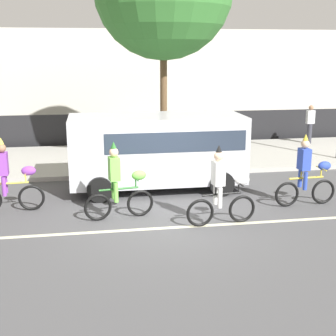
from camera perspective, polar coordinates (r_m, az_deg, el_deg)
The scene contains 11 objects.
ground_plane at distance 11.39m, azimuth 0.13°, elevation -6.38°, with size 80.00×80.00×0.00m, color #4C4C4F.
road_centre_line at distance 10.93m, azimuth 0.56°, elevation -7.26°, with size 36.00×0.14×0.01m, color beige.
sidewalk_curb at distance 17.56m, azimuth -3.37°, elevation 1.21°, with size 60.00×5.00×0.15m, color #ADAAA3.
fence_line at distance 20.27m, azimuth -4.27°, elevation 4.74°, with size 40.00×0.08×1.40m, color black.
building_backdrop at distance 28.72m, azimuth -3.45°, elevation 11.20°, with size 28.00×8.00×5.08m, color beige.
parade_cyclist_purple at distance 12.39m, azimuth -18.82°, elevation -1.37°, with size 1.72×0.50×1.92m.
parade_cyclist_lime at distance 11.32m, azimuth -5.95°, elevation -2.10°, with size 1.71×0.52×1.92m.
parade_cyclist_zebra at distance 10.94m, azimuth 6.65°, elevation -2.71°, with size 1.72×0.50×1.92m.
parade_cyclist_cobalt at distance 12.76m, azimuth 16.59°, elevation -0.76°, with size 1.72×0.50×1.92m.
parked_van_silver at distance 13.64m, azimuth -1.06°, elevation 2.65°, with size 5.00×2.22×2.18m.
pedestrian_onlooker at distance 20.71m, azimuth 16.93°, elevation 5.24°, with size 0.32×0.20×1.62m.
Camera 1 is at (-1.76, -10.52, 3.99)m, focal length 50.00 mm.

